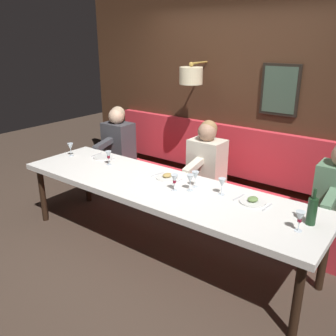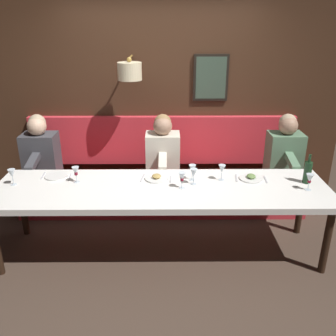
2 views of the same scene
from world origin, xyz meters
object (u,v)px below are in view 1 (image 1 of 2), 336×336
Objects in this scene: diner_near at (207,156)px; wine_glass_2 at (108,155)px; wine_glass_0 at (190,179)px; wine_glass_4 at (300,217)px; wine_glass_6 at (222,183)px; wine_glass_1 at (174,179)px; wine_glass_3 at (195,176)px; diner_middle at (118,137)px; dining_table at (160,190)px; wine_glass_5 at (70,147)px; wine_bottle at (312,211)px.

diner_near is 1.15m from wine_glass_2.
wine_glass_0 is 1.10m from wine_glass_4.
wine_glass_1 is at bearing 114.45° from wine_glass_6.
wine_glass_6 is at bearing -140.19° from diner_near.
diner_middle is at bearing 67.92° from wine_glass_3.
diner_middle is 4.82× the size of wine_glass_1.
wine_glass_0 is 0.15m from wine_glass_1.
dining_table is at bearing 179.50° from diner_near.
diner_near reaches higher than wine_glass_1.
diner_middle is at bearing 61.18° from wine_glass_1.
wine_glass_2 is (-0.76, -0.60, 0.04)m from diner_middle.
wine_glass_6 reaches higher than dining_table.
wine_glass_4 reaches higher than dining_table.
diner_near is (0.88, -0.01, 0.13)m from dining_table.
wine_glass_1 reaches higher than dining_table.
wine_glass_1 is 1.00× the size of wine_glass_3.
wine_glass_1 is 1.66m from wine_glass_5.
wine_glass_3 reaches higher than dining_table.
wine_glass_6 is at bearing 85.05° from wine_bottle.
wine_bottle is at bearing -118.85° from diner_near.
dining_table is 19.97× the size of wine_glass_6.
wine_glass_3 and wine_glass_4 have the same top height.
wine_glass_5 is (-0.82, 0.01, 0.04)m from diner_middle.
wine_glass_6 is at bearing -74.94° from dining_table.
diner_near reaches higher than wine_glass_5.
dining_table is 0.37m from wine_glass_0.
diner_middle reaches higher than wine_glass_1.
wine_glass_0 is 1.00× the size of wine_glass_2.
wine_bottle is at bearing -94.95° from wine_glass_6.
wine_glass_5 is at bearing 92.69° from wine_glass_6.
wine_glass_4 is (-0.96, -2.85, 0.04)m from diner_middle.
wine_glass_2 is 1.46m from wine_glass_6.
diner_near is 4.82× the size of wine_glass_0.
wine_glass_2 is 1.00× the size of wine_glass_3.
wine_glass_2 and wine_glass_3 have the same top height.
wine_glass_1 is at bearing -96.78° from dining_table.
wine_glass_0 and wine_glass_4 have the same top height.
dining_table is at bearing -121.33° from diner_middle.
wine_bottle is at bearing -13.88° from wine_glass_4.
wine_glass_5 is at bearing 90.01° from wine_glass_0.
wine_glass_3 is 1.12m from wine_glass_4.
wine_glass_6 is (-0.01, -0.30, 0.00)m from wine_glass_3.
diner_middle is at bearing 71.46° from wine_glass_4.
wine_glass_0 is 0.31m from wine_glass_6.
diner_middle is (0.88, 1.45, 0.13)m from dining_table.
diner_middle is 4.82× the size of wine_glass_6.
diner_middle reaches higher than wine_glass_2.
diner_middle is at bearing 74.70° from wine_bottle.
wine_glass_0 is at bearing 82.62° from wine_glass_4.
wine_glass_4 is 0.55× the size of wine_bottle.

